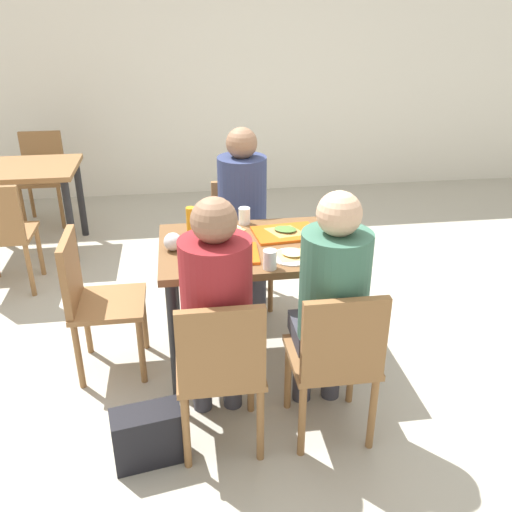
# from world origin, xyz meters

# --- Properties ---
(ground_plane) EXTENTS (10.00, 10.00, 0.02)m
(ground_plane) POSITION_xyz_m (0.00, 0.00, -0.01)
(ground_plane) COLOR #B2AD9E
(back_wall) EXTENTS (10.00, 0.10, 2.80)m
(back_wall) POSITION_xyz_m (0.00, 3.20, 1.40)
(back_wall) COLOR silver
(back_wall) RESTS_ON ground_plane
(main_table) EXTENTS (1.07, 0.73, 0.74)m
(main_table) POSITION_xyz_m (0.00, 0.00, 0.63)
(main_table) COLOR brown
(main_table) RESTS_ON ground_plane
(chair_near_left) EXTENTS (0.40, 0.40, 0.84)m
(chair_near_left) POSITION_xyz_m (-0.27, -0.75, 0.49)
(chair_near_left) COLOR olive
(chair_near_left) RESTS_ON ground_plane
(chair_near_right) EXTENTS (0.40, 0.40, 0.84)m
(chair_near_right) POSITION_xyz_m (0.27, -0.75, 0.49)
(chair_near_right) COLOR olive
(chair_near_right) RESTS_ON ground_plane
(chair_far_side) EXTENTS (0.40, 0.40, 0.84)m
(chair_far_side) POSITION_xyz_m (0.00, 0.75, 0.49)
(chair_far_side) COLOR olive
(chair_far_side) RESTS_ON ground_plane
(chair_left_end) EXTENTS (0.40, 0.40, 0.84)m
(chair_left_end) POSITION_xyz_m (-0.92, 0.00, 0.49)
(chair_left_end) COLOR olive
(chair_left_end) RESTS_ON ground_plane
(person_in_red) EXTENTS (0.32, 0.42, 1.25)m
(person_in_red) POSITION_xyz_m (-0.27, -0.61, 0.74)
(person_in_red) COLOR #383842
(person_in_red) RESTS_ON ground_plane
(person_in_brown_jacket) EXTENTS (0.32, 0.42, 1.25)m
(person_in_brown_jacket) POSITION_xyz_m (0.27, -0.61, 0.74)
(person_in_brown_jacket) COLOR #383842
(person_in_brown_jacket) RESTS_ON ground_plane
(person_far_side) EXTENTS (0.32, 0.42, 1.25)m
(person_far_side) POSITION_xyz_m (-0.00, 0.61, 0.74)
(person_far_side) COLOR #383842
(person_far_side) RESTS_ON ground_plane
(tray_red_near) EXTENTS (0.37, 0.28, 0.02)m
(tray_red_near) POSITION_xyz_m (-0.19, -0.13, 0.75)
(tray_red_near) COLOR #D85914
(tray_red_near) RESTS_ON main_table
(tray_red_far) EXTENTS (0.38, 0.29, 0.02)m
(tray_red_far) POSITION_xyz_m (0.19, 0.11, 0.75)
(tray_red_far) COLOR #D85914
(tray_red_far) RESTS_ON main_table
(paper_plate_center) EXTENTS (0.22, 0.22, 0.01)m
(paper_plate_center) POSITION_xyz_m (-0.16, 0.20, 0.74)
(paper_plate_center) COLOR white
(paper_plate_center) RESTS_ON main_table
(paper_plate_near_edge) EXTENTS (0.22, 0.22, 0.01)m
(paper_plate_near_edge) POSITION_xyz_m (0.16, -0.20, 0.74)
(paper_plate_near_edge) COLOR white
(paper_plate_near_edge) RESTS_ON main_table
(pizza_slice_a) EXTENTS (0.21, 0.25, 0.02)m
(pizza_slice_a) POSITION_xyz_m (-0.19, -0.14, 0.77)
(pizza_slice_a) COLOR #C68C47
(pizza_slice_a) RESTS_ON tray_red_near
(pizza_slice_b) EXTENTS (0.24, 0.22, 0.02)m
(pizza_slice_b) POSITION_xyz_m (0.19, 0.12, 0.77)
(pizza_slice_b) COLOR #C68C47
(pizza_slice_b) RESTS_ON tray_red_far
(pizza_slice_c) EXTENTS (0.16, 0.22, 0.02)m
(pizza_slice_c) POSITION_xyz_m (-0.14, 0.19, 0.76)
(pizza_slice_c) COLOR #DBAD60
(pizza_slice_c) RESTS_ON paper_plate_center
(pizza_slice_d) EXTENTS (0.23, 0.23, 0.02)m
(pizza_slice_d) POSITION_xyz_m (0.17, -0.19, 0.76)
(pizza_slice_d) COLOR #DBAD60
(pizza_slice_d) RESTS_ON paper_plate_near_edge
(plastic_cup_a) EXTENTS (0.07, 0.07, 0.10)m
(plastic_cup_a) POSITION_xyz_m (-0.03, 0.31, 0.79)
(plastic_cup_a) COLOR white
(plastic_cup_a) RESTS_ON main_table
(plastic_cup_b) EXTENTS (0.07, 0.07, 0.10)m
(plastic_cup_b) POSITION_xyz_m (0.03, -0.31, 0.79)
(plastic_cup_b) COLOR white
(plastic_cup_b) RESTS_ON main_table
(soda_can) EXTENTS (0.07, 0.07, 0.12)m
(soda_can) POSITION_xyz_m (0.46, 0.02, 0.80)
(soda_can) COLOR #B7BCC6
(soda_can) RESTS_ON main_table
(condiment_bottle) EXTENTS (0.06, 0.06, 0.16)m
(condiment_bottle) POSITION_xyz_m (-0.35, 0.20, 0.82)
(condiment_bottle) COLOR orange
(condiment_bottle) RESTS_ON main_table
(foil_bundle) EXTENTS (0.10, 0.10, 0.10)m
(foil_bundle) POSITION_xyz_m (-0.46, -0.02, 0.79)
(foil_bundle) COLOR silver
(foil_bundle) RESTS_ON main_table
(handbag) EXTENTS (0.34, 0.21, 0.28)m
(handbag) POSITION_xyz_m (-0.62, -0.77, 0.14)
(handbag) COLOR black
(handbag) RESTS_ON ground_plane
(background_table) EXTENTS (0.90, 0.70, 0.74)m
(background_table) POSITION_xyz_m (-1.67, 1.78, 0.61)
(background_table) COLOR olive
(background_table) RESTS_ON ground_plane
(background_chair_near) EXTENTS (0.40, 0.40, 0.84)m
(background_chair_near) POSITION_xyz_m (-1.67, 1.05, 0.49)
(background_chair_near) COLOR olive
(background_chair_near) RESTS_ON ground_plane
(background_chair_far) EXTENTS (0.40, 0.40, 0.84)m
(background_chair_far) POSITION_xyz_m (-1.67, 2.51, 0.49)
(background_chair_far) COLOR olive
(background_chair_far) RESTS_ON ground_plane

